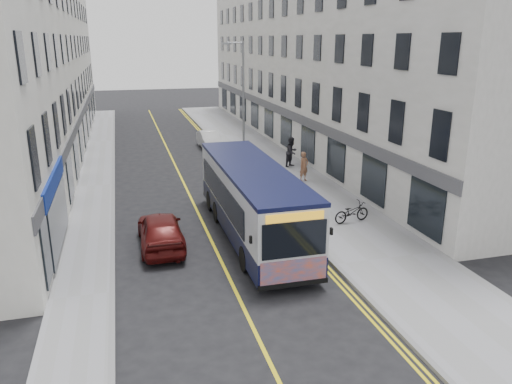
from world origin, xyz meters
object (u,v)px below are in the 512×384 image
bicycle (352,212)px  pedestrian_near (304,166)px  city_bus (252,199)px  pedestrian_far (292,152)px  car_maroon (161,230)px  streetlamp (242,101)px  car_white (210,140)px

bicycle → pedestrian_near: (0.31, 7.07, 0.39)m
city_bus → bicycle: size_ratio=5.93×
pedestrian_near → pedestrian_far: 3.50m
city_bus → pedestrian_near: city_bus is taller
bicycle → pedestrian_far: bearing=-14.4°
car_maroon → pedestrian_near: bearing=-140.4°
city_bus → pedestrian_far: bearing=62.9°
streetlamp → car_white: streetlamp is taller
car_white → car_maroon: 19.06m
bicycle → car_maroon: size_ratio=0.42×
bicycle → car_white: bearing=0.2°
city_bus → pedestrian_near: bearing=55.2°
bicycle → pedestrian_near: pedestrian_near is taller
city_bus → pedestrian_near: size_ratio=6.17×
pedestrian_near → bicycle: bearing=-115.4°
car_white → pedestrian_near: bearing=-73.4°
car_white → pedestrian_far: bearing=-63.0°
bicycle → pedestrian_far: (0.76, 10.54, 0.50)m
car_maroon → car_white: bearing=-106.3°
streetlamp → pedestrian_near: 6.03m
streetlamp → city_bus: size_ratio=0.75×
city_bus → bicycle: city_bus is taller
streetlamp → car_maroon: (-6.25, -11.63, -3.65)m
streetlamp → pedestrian_near: (2.66, -4.20, -3.40)m
streetlamp → pedestrian_near: bearing=-57.7°
city_bus → pedestrian_far: size_ratio=5.51×
pedestrian_near → car_maroon: pedestrian_near is taller
pedestrian_near → pedestrian_far: size_ratio=0.89×
car_maroon → bicycle: bearing=-177.8°
city_bus → bicycle: (4.73, 0.20, -1.10)m
streetlamp → car_maroon: size_ratio=1.86×
streetlamp → city_bus: bearing=-101.8°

